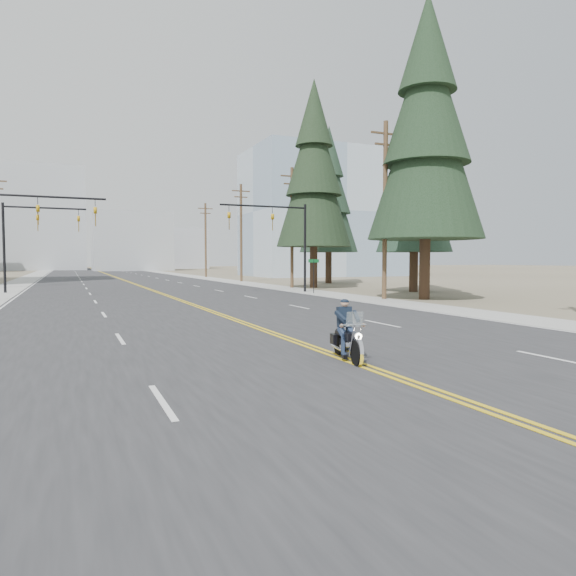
{
  "coord_description": "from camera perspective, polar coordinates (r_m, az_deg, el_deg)",
  "views": [
    {
      "loc": [
        -6.51,
        -5.25,
        2.57
      ],
      "look_at": [
        0.51,
        11.07,
        1.6
      ],
      "focal_mm": 32.0,
      "sensor_mm": 36.0,
      "label": 1
    }
  ],
  "objects": [
    {
      "name": "ground_plane",
      "position": [
        8.75,
        27.43,
        -14.33
      ],
      "size": [
        400.0,
        400.0,
        0.0
      ],
      "primitive_type": "plane",
      "color": "#776D56",
      "rests_on": "ground"
    },
    {
      "name": "road",
      "position": [
        75.57,
        -18.33,
        1.03
      ],
      "size": [
        20.0,
        200.0,
        0.01
      ],
      "primitive_type": "cube",
      "color": "#303033",
      "rests_on": "ground"
    },
    {
      "name": "sidewalk_left",
      "position": [
        75.46,
        -27.06,
        0.84
      ],
      "size": [
        3.0,
        200.0,
        0.01
      ],
      "primitive_type": "cube",
      "color": "#A5A5A0",
      "rests_on": "ground"
    },
    {
      "name": "sidewalk_right",
      "position": [
        77.42,
        -9.82,
        1.19
      ],
      "size": [
        3.0,
        200.0,
        0.01
      ],
      "primitive_type": "cube",
      "color": "#A5A5A0",
      "rests_on": "ground"
    },
    {
      "name": "traffic_mast_left",
      "position": [
        37.41,
        -27.2,
        6.41
      ],
      "size": [
        7.1,
        0.26,
        7.0
      ],
      "color": "black",
      "rests_on": "ground"
    },
    {
      "name": "traffic_mast_right",
      "position": [
        40.41,
        -0.71,
        6.49
      ],
      "size": [
        7.1,
        0.26,
        7.0
      ],
      "color": "black",
      "rests_on": "ground"
    },
    {
      "name": "traffic_mast_far",
      "position": [
        45.39,
        -26.93,
        5.7
      ],
      "size": [
        6.1,
        0.26,
        7.0
      ],
      "color": "black",
      "rests_on": "ground"
    },
    {
      "name": "street_sign",
      "position": [
        39.28,
        2.87,
        2.01
      ],
      "size": [
        0.9,
        0.06,
        2.62
      ],
      "color": "black",
      "rests_on": "ground"
    },
    {
      "name": "utility_pole_b",
      "position": [
        34.22,
        10.73,
        8.8
      ],
      "size": [
        2.2,
        0.3,
        11.5
      ],
      "color": "brown",
      "rests_on": "ground"
    },
    {
      "name": "utility_pole_c",
      "position": [
        47.35,
        0.45,
        6.96
      ],
      "size": [
        2.2,
        0.3,
        11.0
      ],
      "color": "brown",
      "rests_on": "ground"
    },
    {
      "name": "utility_pole_d",
      "position": [
        61.37,
        -5.23,
        6.31
      ],
      "size": [
        2.2,
        0.3,
        11.5
      ],
      "color": "brown",
      "rests_on": "ground"
    },
    {
      "name": "utility_pole_e",
      "position": [
        77.68,
        -9.14,
        5.43
      ],
      "size": [
        2.2,
        0.3,
        11.0
      ],
      "color": "brown",
      "rests_on": "ground"
    },
    {
      "name": "glass_building",
      "position": [
        84.86,
        3.84,
        8.15
      ],
      "size": [
        24.0,
        16.0,
        20.0
      ],
      "primitive_type": "cube",
      "color": "#9EB5CC",
      "rests_on": "ground"
    },
    {
      "name": "haze_bldg_b",
      "position": [
        131.13,
        -16.98,
        4.94
      ],
      "size": [
        18.0,
        14.0,
        14.0
      ],
      "primitive_type": "cube",
      "color": "#ADB2B7",
      "rests_on": "ground"
    },
    {
      "name": "haze_bldg_c",
      "position": [
        124.45,
        -1.31,
        6.1
      ],
      "size": [
        16.0,
        12.0,
        18.0
      ],
      "primitive_type": "cube",
      "color": "#B7BCC6",
      "rests_on": "ground"
    },
    {
      "name": "haze_bldg_d",
      "position": [
        145.73,
        -25.58,
        6.94
      ],
      "size": [
        20.0,
        15.0,
        26.0
      ],
      "primitive_type": "cube",
      "color": "#ADB2B7",
      "rests_on": "ground"
    },
    {
      "name": "haze_bldg_e",
      "position": [
        158.45,
        -11.84,
        4.31
      ],
      "size": [
        14.0,
        14.0,
        12.0
      ],
      "primitive_type": "cube",
      "color": "#B7BCC6",
      "rests_on": "ground"
    },
    {
      "name": "motorcyclist",
      "position": [
        13.19,
        6.66,
        -4.69
      ],
      "size": [
        1.25,
        2.14,
        1.56
      ],
      "primitive_type": null,
      "rotation": [
        0.0,
        0.0,
        2.94
      ],
      "color": "black",
      "rests_on": "ground"
    },
    {
      "name": "conifer_near",
      "position": [
        35.67,
        15.16,
        17.14
      ],
      "size": [
        7.42,
        7.42,
        19.63
      ],
      "rotation": [
        0.0,
        0.0,
        -0.39
      ],
      "color": "#382619",
      "rests_on": "ground"
    },
    {
      "name": "conifer_mid",
      "position": [
        43.12,
        13.91,
        11.93
      ],
      "size": [
        6.03,
        6.03,
        16.08
      ],
      "rotation": [
        0.0,
        0.0,
        -0.38
      ],
      "color": "#382619",
      "rests_on": "ground"
    },
    {
      "name": "conifer_tall",
      "position": [
        48.1,
        2.89,
        13.12
      ],
      "size": [
        6.84,
        6.84,
        19.01
      ],
      "rotation": [
        0.0,
        0.0,
        -0.01
      ],
      "color": "#382619",
      "rests_on": "ground"
    },
    {
      "name": "conifer_far",
      "position": [
        57.37,
        4.56,
        10.43
      ],
      "size": [
        6.42,
        6.42,
        17.19
      ],
      "rotation": [
        0.0,
        0.0,
        -0.41
      ],
      "color": "#382619",
      "rests_on": "ground"
    }
  ]
}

